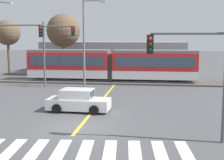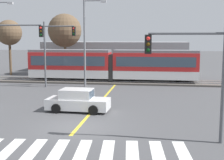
# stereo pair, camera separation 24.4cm
# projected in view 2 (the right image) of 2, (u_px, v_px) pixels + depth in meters

# --- Properties ---
(ground_plane) EXTENTS (200.00, 200.00, 0.00)m
(ground_plane) POSITION_uv_depth(u_px,v_px,m) (78.00, 127.00, 17.44)
(ground_plane) COLOR #474749
(track_bed) EXTENTS (120.00, 4.00, 0.18)m
(track_bed) POSITION_uv_depth(u_px,v_px,m) (117.00, 82.00, 34.65)
(track_bed) COLOR #4C4742
(track_bed) RESTS_ON ground
(rail_near) EXTENTS (120.00, 0.08, 0.10)m
(rail_near) POSITION_uv_depth(u_px,v_px,m) (117.00, 81.00, 33.92)
(rail_near) COLOR #939399
(rail_near) RESTS_ON track_bed
(rail_far) EXTENTS (120.00, 0.08, 0.10)m
(rail_far) POSITION_uv_depth(u_px,v_px,m) (118.00, 79.00, 35.33)
(rail_far) COLOR #939399
(rail_far) RESTS_ON track_bed
(light_rail_tram) EXTENTS (18.50, 2.64, 3.43)m
(light_rail_tram) POSITION_uv_depth(u_px,v_px,m) (112.00, 64.00, 34.45)
(light_rail_tram) COLOR silver
(light_rail_tram) RESTS_ON track_bed
(crosswalk_stripe_3) EXTENTS (0.81, 2.84, 0.01)m
(crosswalk_stripe_3) POSITION_uv_depth(u_px,v_px,m) (10.00, 149.00, 14.02)
(crosswalk_stripe_3) COLOR silver
(crosswalk_stripe_3) RESTS_ON ground
(crosswalk_stripe_4) EXTENTS (0.81, 2.84, 0.01)m
(crosswalk_stripe_4) POSITION_uv_depth(u_px,v_px,m) (34.00, 149.00, 13.96)
(crosswalk_stripe_4) COLOR silver
(crosswalk_stripe_4) RESTS_ON ground
(crosswalk_stripe_5) EXTENTS (0.81, 2.84, 0.01)m
(crosswalk_stripe_5) POSITION_uv_depth(u_px,v_px,m) (58.00, 150.00, 13.91)
(crosswalk_stripe_5) COLOR silver
(crosswalk_stripe_5) RESTS_ON ground
(crosswalk_stripe_6) EXTENTS (0.81, 2.84, 0.01)m
(crosswalk_stripe_6) POSITION_uv_depth(u_px,v_px,m) (83.00, 150.00, 13.85)
(crosswalk_stripe_6) COLOR silver
(crosswalk_stripe_6) RESTS_ON ground
(crosswalk_stripe_7) EXTENTS (0.81, 2.84, 0.01)m
(crosswalk_stripe_7) POSITION_uv_depth(u_px,v_px,m) (107.00, 151.00, 13.80)
(crosswalk_stripe_7) COLOR silver
(crosswalk_stripe_7) RESTS_ON ground
(crosswalk_stripe_8) EXTENTS (0.81, 2.84, 0.01)m
(crosswalk_stripe_8) POSITION_uv_depth(u_px,v_px,m) (132.00, 151.00, 13.74)
(crosswalk_stripe_8) COLOR silver
(crosswalk_stripe_8) RESTS_ON ground
(crosswalk_stripe_9) EXTENTS (0.81, 2.84, 0.01)m
(crosswalk_stripe_9) POSITION_uv_depth(u_px,v_px,m) (157.00, 152.00, 13.69)
(crosswalk_stripe_9) COLOR silver
(crosswalk_stripe_9) RESTS_ON ground
(crosswalk_stripe_10) EXTENTS (0.81, 2.84, 0.01)m
(crosswalk_stripe_10) POSITION_uv_depth(u_px,v_px,m) (183.00, 152.00, 13.63)
(crosswalk_stripe_10) COLOR silver
(crosswalk_stripe_10) RESTS_ON ground
(lane_centre_line) EXTENTS (0.20, 17.16, 0.01)m
(lane_centre_line) POSITION_uv_depth(u_px,v_px,m) (100.00, 102.00, 24.28)
(lane_centre_line) COLOR gold
(lane_centre_line) RESTS_ON ground
(sedan_crossing) EXTENTS (4.26, 2.05, 1.52)m
(sedan_crossing) POSITION_uv_depth(u_px,v_px,m) (78.00, 101.00, 21.12)
(sedan_crossing) COLOR silver
(sedan_crossing) RESTS_ON ground
(traffic_light_far_left) EXTENTS (3.25, 0.38, 6.51)m
(traffic_light_far_left) POSITION_uv_depth(u_px,v_px,m) (55.00, 45.00, 30.71)
(traffic_light_far_left) COLOR #515459
(traffic_light_far_left) RESTS_ON ground
(traffic_light_near_right) EXTENTS (3.75, 0.38, 5.61)m
(traffic_light_near_right) POSITION_uv_depth(u_px,v_px,m) (195.00, 65.00, 14.50)
(traffic_light_near_right) COLOR #515459
(traffic_light_near_right) RESTS_ON ground
(traffic_light_mid_left) EXTENTS (4.25, 0.38, 6.44)m
(traffic_light_mid_left) POSITION_uv_depth(u_px,v_px,m) (11.00, 46.00, 25.18)
(traffic_light_mid_left) COLOR #515459
(traffic_light_mid_left) RESTS_ON ground
(street_lamp_centre) EXTENTS (2.30, 0.28, 8.73)m
(street_lamp_centre) POSITION_uv_depth(u_px,v_px,m) (87.00, 37.00, 30.96)
(street_lamp_centre) COLOR slate
(street_lamp_centre) RESTS_ON ground
(bare_tree_far_west) EXTENTS (3.29, 3.29, 7.23)m
(bare_tree_far_west) POSITION_uv_depth(u_px,v_px,m) (9.00, 33.00, 40.50)
(bare_tree_far_west) COLOR brown
(bare_tree_far_west) RESTS_ON ground
(bare_tree_west) EXTENTS (4.39, 4.39, 8.05)m
(bare_tree_west) POSITION_uv_depth(u_px,v_px,m) (65.00, 31.00, 40.81)
(bare_tree_west) COLOR brown
(bare_tree_west) RESTS_ON ground
(building_backdrop_far) EXTENTS (20.78, 6.00, 4.30)m
(building_backdrop_far) POSITION_uv_depth(u_px,v_px,m) (115.00, 57.00, 46.08)
(building_backdrop_far) COLOR gray
(building_backdrop_far) RESTS_ON ground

